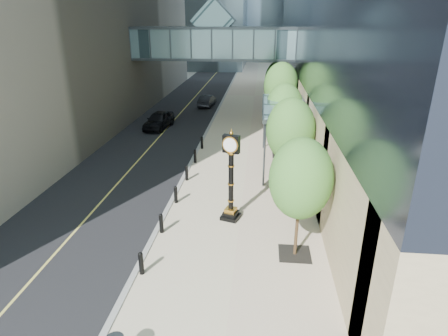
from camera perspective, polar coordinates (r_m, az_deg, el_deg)
The scene contains 12 objects.
ground at distance 14.93m, azimuth -3.06°, elevation -18.88°, with size 320.00×320.00×0.00m, color gray.
road at distance 52.85m, azimuth -4.18°, elevation 11.05°, with size 8.00×180.00×0.02m, color black.
sidewalk at distance 52.11m, azimuth 4.69°, elevation 10.90°, with size 8.00×180.00×0.06m, color #C2B495.
curb at distance 52.32m, azimuth 0.22°, elevation 11.02°, with size 0.25×180.00×0.07m, color gray.
skywalk at distance 39.55m, azimuth -1.50°, elevation 18.78°, with size 17.00×4.20×5.80m.
entrance_canopy at distance 25.84m, azimuth 9.22°, elevation 9.09°, with size 3.00×8.00×4.38m.
bollard_row at distance 22.65m, azimuth -6.48°, elevation -2.41°, with size 0.20×16.20×0.90m.
street_trees at distance 28.75m, azimuth 9.13°, elevation 9.84°, with size 3.05×28.70×6.26m.
street_clock at distance 18.77m, azimuth 1.07°, elevation -2.22°, with size 1.11×1.11×4.70m.
pedestrian at distance 24.48m, azimuth 9.79°, elevation 0.41°, with size 0.65×0.43×1.78m, color #A7A499.
car_near at distance 36.40m, azimuth -9.89°, elevation 7.22°, with size 1.87×4.65×1.58m, color black.
car_far at distance 45.47m, azimuth -2.60°, elevation 10.21°, with size 1.40×4.03×1.33m, color black.
Camera 1 is at (1.87, -11.20, 9.69)m, focal length 30.00 mm.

